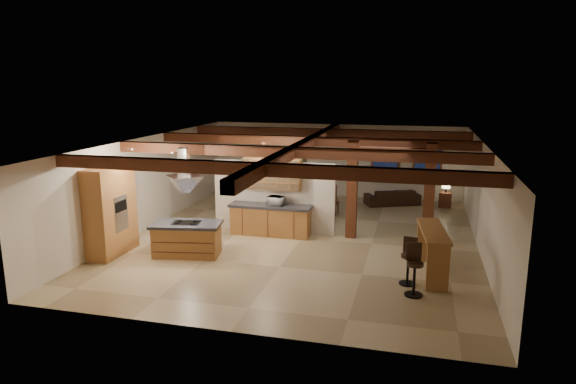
{
  "coord_description": "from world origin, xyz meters",
  "views": [
    {
      "loc": [
        3.23,
        -14.3,
        4.62
      ],
      "look_at": [
        -0.55,
        0.5,
        1.28
      ],
      "focal_mm": 32.0,
      "sensor_mm": 36.0,
      "label": 1
    }
  ],
  "objects_px": {
    "sofa": "(392,197)",
    "bar_counter": "(432,245)",
    "kitchen_island": "(187,239)",
    "dining_table": "(309,208)"
  },
  "relations": [
    {
      "from": "kitchen_island",
      "to": "bar_counter",
      "type": "height_order",
      "value": "bar_counter"
    },
    {
      "from": "dining_table",
      "to": "bar_counter",
      "type": "xyz_separation_m",
      "value": [
        3.98,
        -4.54,
        0.47
      ]
    },
    {
      "from": "kitchen_island",
      "to": "dining_table",
      "type": "distance_m",
      "value": 5.22
    },
    {
      "from": "kitchen_island",
      "to": "sofa",
      "type": "relative_size",
      "value": 0.98
    },
    {
      "from": "sofa",
      "to": "kitchen_island",
      "type": "bearing_deg",
      "value": 31.28
    },
    {
      "from": "kitchen_island",
      "to": "bar_counter",
      "type": "bearing_deg",
      "value": 1.01
    },
    {
      "from": "kitchen_island",
      "to": "bar_counter",
      "type": "xyz_separation_m",
      "value": [
        6.34,
        0.11,
        0.31
      ]
    },
    {
      "from": "sofa",
      "to": "bar_counter",
      "type": "distance_m",
      "value": 7.22
    },
    {
      "from": "bar_counter",
      "to": "kitchen_island",
      "type": "bearing_deg",
      "value": -178.99
    },
    {
      "from": "sofa",
      "to": "bar_counter",
      "type": "relative_size",
      "value": 0.91
    }
  ]
}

